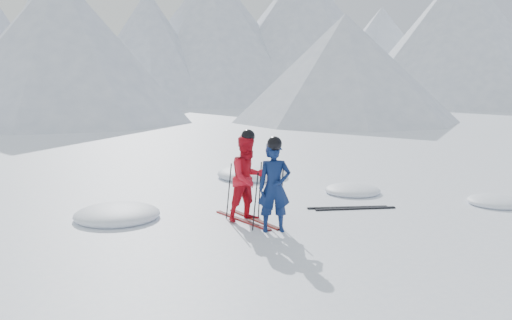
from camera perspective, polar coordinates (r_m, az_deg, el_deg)
name	(u,v)px	position (r m, az deg, el deg)	size (l,w,h in m)	color
ground	(336,214)	(11.00, 8.37, -5.60)	(160.00, 160.00, 0.00)	white
mountain_range	(182,27)	(46.06, -7.83, 13.66)	(106.15, 62.94, 15.53)	#B2BCD1
skier_blue	(274,187)	(9.51, 1.94, -2.90)	(0.58, 0.38, 1.58)	#0C1D4B
skier_red	(248,178)	(10.20, -0.84, -1.94)	(0.79, 0.62, 1.63)	red
pole_blue_left	(255,202)	(9.59, -0.08, -4.40)	(0.02, 0.02, 1.05)	black
pole_blue_right	(281,198)	(9.88, 2.69, -4.01)	(0.02, 0.02, 1.05)	black
pole_red_left	(229,191)	(10.38, -2.87, -3.29)	(0.02, 0.02, 1.09)	black
pole_red_right	(260,190)	(10.50, 0.41, -3.15)	(0.02, 0.02, 1.09)	black
ski_worn_left	(242,220)	(10.34, -1.45, -6.36)	(0.09, 1.70, 0.03)	black
ski_worn_right	(254,219)	(10.42, -0.21, -6.23)	(0.09, 1.70, 0.03)	black
ski_loose_a	(347,207)	(11.48, 9.60, -4.94)	(0.09, 1.70, 0.03)	black
ski_loose_b	(355,209)	(11.41, 10.42, -5.05)	(0.09, 1.70, 0.03)	black
snow_lumps	(260,192)	(12.89, 0.45, -3.38)	(9.16, 6.46, 0.42)	white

